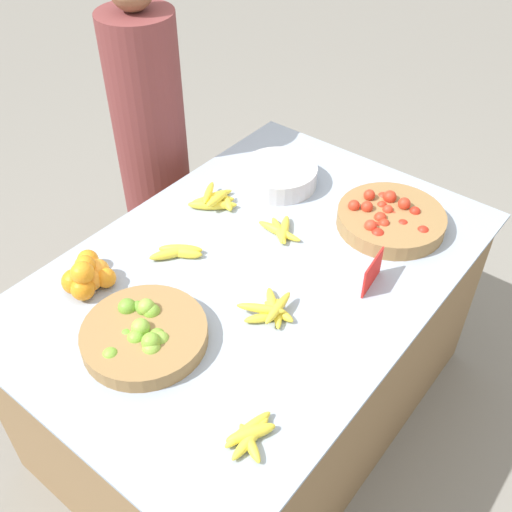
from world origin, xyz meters
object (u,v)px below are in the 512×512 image
object	(u,v)px
vendor_person	(154,164)
tomato_basket	(390,218)
lime_bowl	(144,334)
price_sign	(373,272)
metal_bowl	(279,175)

from	to	relation	value
vendor_person	tomato_basket	bearing A→B (deg)	-81.24
lime_bowl	price_sign	distance (m)	0.73
tomato_basket	price_sign	distance (m)	0.32
lime_bowl	price_sign	xyz separation A→B (m)	(0.61, -0.39, 0.02)
vendor_person	lime_bowl	bearing A→B (deg)	-135.12
metal_bowl	vendor_person	distance (m)	0.60
metal_bowl	price_sign	world-z (taller)	price_sign
metal_bowl	vendor_person	size ratio (longest dim) A/B	0.19
lime_bowl	vendor_person	size ratio (longest dim) A/B	0.24
price_sign	vendor_person	world-z (taller)	vendor_person
tomato_basket	metal_bowl	distance (m)	0.47
lime_bowl	price_sign	world-z (taller)	price_sign
vendor_person	price_sign	bearing A→B (deg)	-97.15
metal_bowl	price_sign	size ratio (longest dim) A/B	2.07
price_sign	tomato_basket	bearing A→B (deg)	11.03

